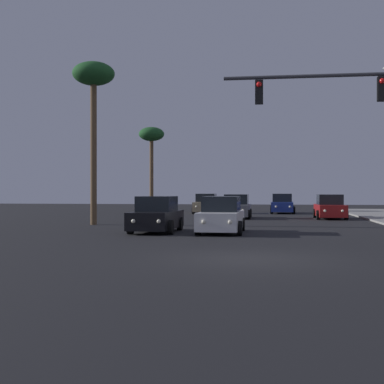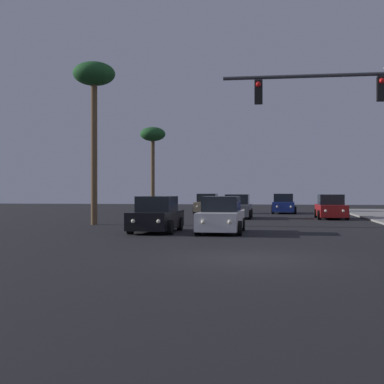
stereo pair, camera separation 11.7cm
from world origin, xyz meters
TOP-DOWN VIEW (x-y plane):
  - ground_plane at (0.00, 0.00)m, footprint 120.00×120.00m
  - car_blue at (1.74, 31.00)m, footprint 2.04×4.34m
  - car_red at (4.75, 22.44)m, footprint 2.04×4.32m
  - car_white at (-1.60, 9.14)m, footprint 2.04×4.34m
  - car_tan at (-4.74, 30.20)m, footprint 2.04×4.31m
  - car_black at (-4.65, 9.22)m, footprint 2.04×4.34m
  - car_grey at (-1.67, 22.28)m, footprint 2.04×4.32m
  - palm_tree_near at (-9.31, 14.00)m, footprint 2.40×2.40m
  - palm_tree_far at (-10.37, 34.00)m, footprint 2.40×2.40m

SIDE VIEW (x-z plane):
  - ground_plane at x=0.00m, z-range 0.00..0.00m
  - car_blue at x=1.74m, z-range -0.08..1.60m
  - car_red at x=4.75m, z-range -0.08..1.60m
  - car_white at x=-1.60m, z-range -0.08..1.60m
  - car_tan at x=-4.74m, z-range -0.08..1.60m
  - car_black at x=-4.65m, z-range -0.08..1.60m
  - car_grey at x=-1.67m, z-range -0.08..1.60m
  - palm_tree_far at x=-10.37m, z-range 2.91..10.85m
  - palm_tree_near at x=-9.31m, z-range 3.42..12.70m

